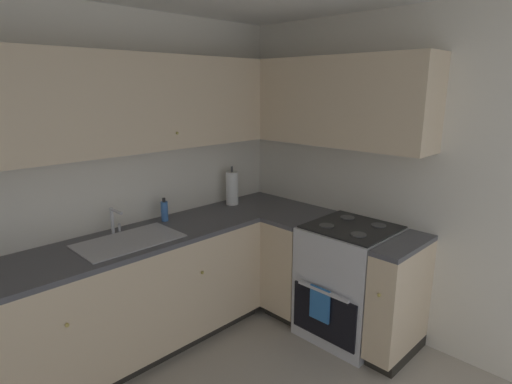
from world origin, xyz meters
The scene contains 13 objects.
wall_back centered at (0.00, 1.51, 1.23)m, with size 4.28×0.05×2.45m, color silver.
wall_right centered at (2.12, 0.00, 1.23)m, with size 0.05×3.07×2.45m, color silver.
lower_cabinets_back centered at (0.40, 1.19, 0.43)m, with size 2.17×0.62×0.85m.
countertop_back centered at (0.40, 1.18, 0.87)m, with size 3.38×0.60×0.04m, color #4C4C51.
lower_cabinets_right centered at (1.79, 0.37, 0.43)m, with size 0.62×1.18×0.85m.
countertop_right centered at (1.79, 0.37, 0.87)m, with size 0.60×1.18×0.03m.
oven_range centered at (1.81, 0.23, 0.45)m, with size 0.68×0.62×1.04m.
upper_cabinets_back centered at (0.24, 1.32, 1.80)m, with size 3.06×0.34×0.66m.
upper_cabinets_right centered at (1.93, 0.62, 1.80)m, with size 0.32×1.73×0.66m.
sink centered at (0.48, 1.15, 0.85)m, with size 0.69×0.40×0.10m.
faucet centered at (0.49, 1.36, 1.00)m, with size 0.07×0.16×0.19m.
soap_bottle centered at (0.90, 1.36, 0.97)m, with size 0.05×0.05×0.19m.
paper_towel_roll centered at (1.60, 1.34, 1.04)m, with size 0.11×0.11×0.36m.
Camera 1 is at (-0.78, -1.33, 1.91)m, focal length 28.96 mm.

